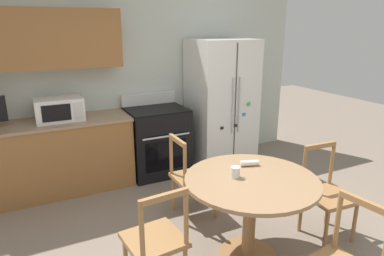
{
  "coord_description": "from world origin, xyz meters",
  "views": [
    {
      "loc": [
        -1.36,
        -1.94,
        1.99
      ],
      "look_at": [
        0.17,
        1.15,
        0.95
      ],
      "focal_mm": 32.0,
      "sensor_mm": 36.0,
      "label": 1
    }
  ],
  "objects_px": {
    "dining_chair_right": "(327,195)",
    "dining_chair_far": "(192,178)",
    "oven_range": "(157,140)",
    "refrigerator": "(221,103)",
    "candle_glass": "(235,173)",
    "dining_chair_left": "(156,241)",
    "microwave": "(59,109)"
  },
  "relations": [
    {
      "from": "candle_glass",
      "to": "oven_range",
      "type": "bearing_deg",
      "value": 88.36
    },
    {
      "from": "dining_chair_far",
      "to": "dining_chair_left",
      "type": "height_order",
      "value": "same"
    },
    {
      "from": "oven_range",
      "to": "microwave",
      "type": "xyz_separation_m",
      "value": [
        -1.21,
        0.02,
        0.57
      ]
    },
    {
      "from": "oven_range",
      "to": "dining_chair_left",
      "type": "height_order",
      "value": "oven_range"
    },
    {
      "from": "candle_glass",
      "to": "refrigerator",
      "type": "bearing_deg",
      "value": 62.08
    },
    {
      "from": "microwave",
      "to": "dining_chair_right",
      "type": "relative_size",
      "value": 0.6
    },
    {
      "from": "refrigerator",
      "to": "oven_range",
      "type": "height_order",
      "value": "refrigerator"
    },
    {
      "from": "dining_chair_far",
      "to": "dining_chair_right",
      "type": "bearing_deg",
      "value": 47.61
    },
    {
      "from": "refrigerator",
      "to": "candle_glass",
      "type": "bearing_deg",
      "value": -117.92
    },
    {
      "from": "refrigerator",
      "to": "dining_chair_left",
      "type": "relative_size",
      "value": 2.01
    },
    {
      "from": "microwave",
      "to": "dining_chair_far",
      "type": "distance_m",
      "value": 1.79
    },
    {
      "from": "dining_chair_left",
      "to": "candle_glass",
      "type": "relative_size",
      "value": 9.76
    },
    {
      "from": "refrigerator",
      "to": "dining_chair_far",
      "type": "xyz_separation_m",
      "value": [
        -1.05,
        -1.17,
        -0.47
      ]
    },
    {
      "from": "dining_chair_far",
      "to": "microwave",
      "type": "bearing_deg",
      "value": -137.74
    },
    {
      "from": "oven_range",
      "to": "dining_chair_far",
      "type": "xyz_separation_m",
      "value": [
        -0.08,
        -1.23,
        -0.03
      ]
    },
    {
      "from": "dining_chair_right",
      "to": "oven_range",
      "type": "bearing_deg",
      "value": -62.74
    },
    {
      "from": "dining_chair_left",
      "to": "candle_glass",
      "type": "bearing_deg",
      "value": 1.53
    },
    {
      "from": "dining_chair_left",
      "to": "dining_chair_right",
      "type": "bearing_deg",
      "value": -6.63
    },
    {
      "from": "dining_chair_right",
      "to": "dining_chair_far",
      "type": "bearing_deg",
      "value": -38.53
    },
    {
      "from": "dining_chair_left",
      "to": "oven_range",
      "type": "bearing_deg",
      "value": 63.63
    },
    {
      "from": "refrigerator",
      "to": "dining_chair_left",
      "type": "distance_m",
      "value": 2.76
    },
    {
      "from": "dining_chair_right",
      "to": "dining_chair_far",
      "type": "relative_size",
      "value": 1.0
    },
    {
      "from": "dining_chair_left",
      "to": "dining_chair_far",
      "type": "bearing_deg",
      "value": 44.64
    },
    {
      "from": "oven_range",
      "to": "microwave",
      "type": "height_order",
      "value": "microwave"
    },
    {
      "from": "oven_range",
      "to": "microwave",
      "type": "distance_m",
      "value": 1.33
    },
    {
      "from": "oven_range",
      "to": "dining_chair_far",
      "type": "height_order",
      "value": "oven_range"
    },
    {
      "from": "microwave",
      "to": "dining_chair_far",
      "type": "bearing_deg",
      "value": -47.91
    },
    {
      "from": "dining_chair_left",
      "to": "candle_glass",
      "type": "distance_m",
      "value": 0.85
    },
    {
      "from": "dining_chair_right",
      "to": "microwave",
      "type": "bearing_deg",
      "value": -41.49
    },
    {
      "from": "candle_glass",
      "to": "dining_chair_left",
      "type": "bearing_deg",
      "value": -173.24
    },
    {
      "from": "dining_chair_right",
      "to": "dining_chair_left",
      "type": "xyz_separation_m",
      "value": [
        -1.73,
        0.04,
        0.0
      ]
    },
    {
      "from": "dining_chair_far",
      "to": "dining_chair_left",
      "type": "relative_size",
      "value": 1.0
    }
  ]
}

